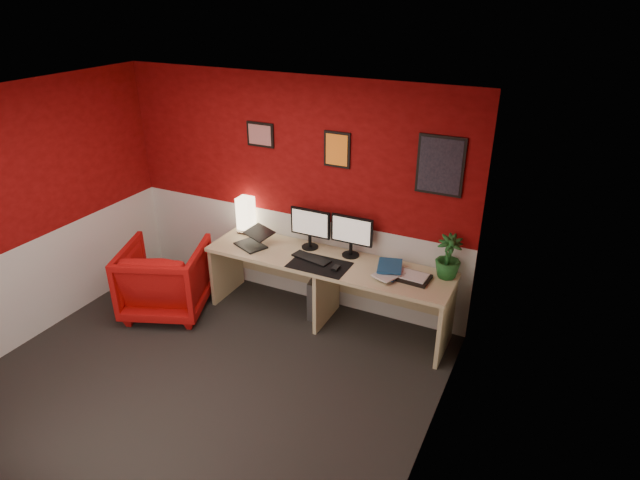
{
  "coord_description": "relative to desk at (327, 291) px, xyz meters",
  "views": [
    {
      "loc": [
        2.63,
        -2.96,
        3.28
      ],
      "look_at": [
        0.6,
        1.21,
        1.05
      ],
      "focal_mm": 29.97,
      "sensor_mm": 36.0,
      "label": 1
    }
  ],
  "objects": [
    {
      "name": "laptop",
      "position": [
        -0.88,
        -0.07,
        0.47
      ],
      "size": [
        0.39,
        0.34,
        0.22
      ],
      "primitive_type": "cube",
      "rotation": [
        0.0,
        0.0,
        -0.42
      ],
      "color": "black",
      "rests_on": "desk"
    },
    {
      "name": "art_left",
      "position": [
        -0.94,
        0.33,
        1.49
      ],
      "size": [
        0.32,
        0.02,
        0.26
      ],
      "primitive_type": "cube",
      "color": "red",
      "rests_on": "wall_back"
    },
    {
      "name": "desk",
      "position": [
        0.0,
        0.0,
        0.0
      ],
      "size": [
        2.6,
        0.65,
        0.73
      ],
      "primitive_type": "cube",
      "color": "tan",
      "rests_on": "ground"
    },
    {
      "name": "monitor_right",
      "position": [
        0.18,
        0.2,
        0.66
      ],
      "size": [
        0.45,
        0.06,
        0.58
      ],
      "primitive_type": "cube",
      "color": "black",
      "rests_on": "desk"
    },
    {
      "name": "art_right",
      "position": [
        0.99,
        0.33,
        1.42
      ],
      "size": [
        0.44,
        0.02,
        0.56
      ],
      "primitive_type": "cube",
      "color": "black",
      "rests_on": "wall_back"
    },
    {
      "name": "wainscot_right",
      "position": [
        1.41,
        -1.41,
        0.14
      ],
      "size": [
        0.01,
        3.5,
        1.0
      ],
      "primitive_type": "cube",
      "color": "silver",
      "rests_on": "ground"
    },
    {
      "name": "art_center",
      "position": [
        -0.05,
        0.33,
        1.44
      ],
      "size": [
        0.28,
        0.02,
        0.36
      ],
      "primitive_type": "cube",
      "color": "orange",
      "rests_on": "wall_back"
    },
    {
      "name": "ceiling",
      "position": [
        -0.58,
        -1.41,
        2.13
      ],
      "size": [
        4.0,
        3.5,
        0.01
      ],
      "primitive_type": "cube",
      "color": "white",
      "rests_on": "ground"
    },
    {
      "name": "wall_right",
      "position": [
        1.42,
        -1.41,
        0.89
      ],
      "size": [
        0.01,
        3.5,
        2.5
      ],
      "primitive_type": "cube",
      "color": "maroon",
      "rests_on": "ground"
    },
    {
      "name": "desk_mat",
      "position": [
        -0.02,
        -0.13,
        0.37
      ],
      "size": [
        0.6,
        0.38,
        0.01
      ],
      "primitive_type": "cube",
      "color": "black",
      "rests_on": "desk"
    },
    {
      "name": "pc_tower",
      "position": [
        -0.11,
        0.13,
        -0.14
      ],
      "size": [
        0.25,
        0.47,
        0.45
      ],
      "primitive_type": "cube",
      "rotation": [
        0.0,
        0.0,
        0.13
      ],
      "color": "#99999E",
      "rests_on": "ground"
    },
    {
      "name": "wainscot_back",
      "position": [
        -0.58,
        0.34,
        0.14
      ],
      "size": [
        4.0,
        0.01,
        1.0
      ],
      "primitive_type": "cube",
      "color": "silver",
      "rests_on": "ground"
    },
    {
      "name": "wall_left",
      "position": [
        -2.58,
        -1.41,
        0.89
      ],
      "size": [
        0.01,
        3.5,
        2.5
      ],
      "primitive_type": "cube",
      "color": "maroon",
      "rests_on": "ground"
    },
    {
      "name": "wainscot_left",
      "position": [
        -2.58,
        -1.41,
        0.14
      ],
      "size": [
        0.01,
        3.5,
        1.0
      ],
      "primitive_type": "cube",
      "color": "silver",
      "rests_on": "ground"
    },
    {
      "name": "ground",
      "position": [
        -0.58,
        -1.41,
        -0.36
      ],
      "size": [
        4.0,
        3.5,
        0.01
      ],
      "primitive_type": "cube",
      "color": "black",
      "rests_on": "ground"
    },
    {
      "name": "book_top",
      "position": [
        0.55,
        0.01,
        0.43
      ],
      "size": [
        0.31,
        0.36,
        0.03
      ],
      "primitive_type": "imported",
      "rotation": [
        0.0,
        0.0,
        0.27
      ],
      "color": "#1C4F81",
      "rests_on": "book_middle"
    },
    {
      "name": "mouse",
      "position": [
        0.17,
        -0.15,
        0.39
      ],
      "size": [
        0.06,
        0.1,
        0.03
      ],
      "primitive_type": "cube",
      "rotation": [
        0.0,
        0.0,
        -0.03
      ],
      "color": "black",
      "rests_on": "desk_mat"
    },
    {
      "name": "book_middle",
      "position": [
        0.59,
        -0.03,
        0.4
      ],
      "size": [
        0.3,
        0.34,
        0.02
      ],
      "primitive_type": "imported",
      "rotation": [
        0.0,
        0.0,
        -0.39
      ],
      "color": "silver",
      "rests_on": "book_bottom"
    },
    {
      "name": "wall_back",
      "position": [
        -0.58,
        0.34,
        0.89
      ],
      "size": [
        4.0,
        0.01,
        2.5
      ],
      "primitive_type": "cube",
      "color": "maroon",
      "rests_on": "ground"
    },
    {
      "name": "armchair",
      "position": [
        -1.66,
        -0.58,
        0.03
      ],
      "size": [
        1.1,
        1.12,
        0.79
      ],
      "primitive_type": "imported",
      "rotation": [
        0.0,
        0.0,
        3.52
      ],
      "color": "red",
      "rests_on": "ground"
    },
    {
      "name": "book_bottom",
      "position": [
        0.57,
        0.02,
        0.38
      ],
      "size": [
        0.25,
        0.32,
        0.03
      ],
      "primitive_type": "imported",
      "rotation": [
        0.0,
        0.0,
        -0.14
      ],
      "color": "#1C4F81",
      "rests_on": "desk"
    },
    {
      "name": "shoji_lamp",
      "position": [
        -1.11,
        0.22,
        0.56
      ],
      "size": [
        0.16,
        0.16,
        0.4
      ],
      "primitive_type": "cube",
      "color": "#FFE5B2",
      "rests_on": "desk"
    },
    {
      "name": "monitor_left",
      "position": [
        -0.29,
        0.18,
        0.66
      ],
      "size": [
        0.45,
        0.06,
        0.58
      ],
      "primitive_type": "cube",
      "color": "black",
      "rests_on": "desk"
    },
    {
      "name": "potted_plant",
      "position": [
        1.18,
        0.2,
        0.58
      ],
      "size": [
        0.29,
        0.29,
        0.43
      ],
      "primitive_type": "imported",
      "rotation": [
        0.0,
        0.0,
        0.25
      ],
      "color": "#19591E",
      "rests_on": "desk"
    },
    {
      "name": "keyboard",
      "position": [
        -0.15,
        -0.06,
        0.38
      ],
      "size": [
        0.44,
        0.22,
        0.02
      ],
      "primitive_type": "cube",
      "rotation": [
        0.0,
        0.0,
        -0.2
      ],
      "color": "black",
      "rests_on": "desk_mat"
    },
    {
      "name": "zen_tray",
      "position": [
        0.89,
        0.01,
        0.38
      ],
      "size": [
        0.36,
        0.27,
        0.03
      ],
      "primitive_type": "cube",
      "rotation": [
        0.0,
        0.0,
        -0.06
      ],
      "color": "black",
      "rests_on": "desk"
    }
  ]
}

